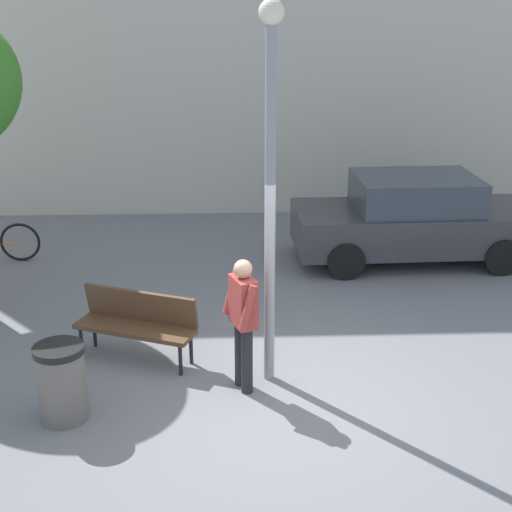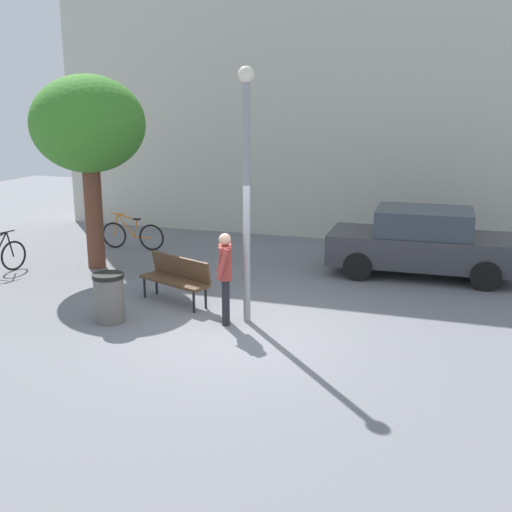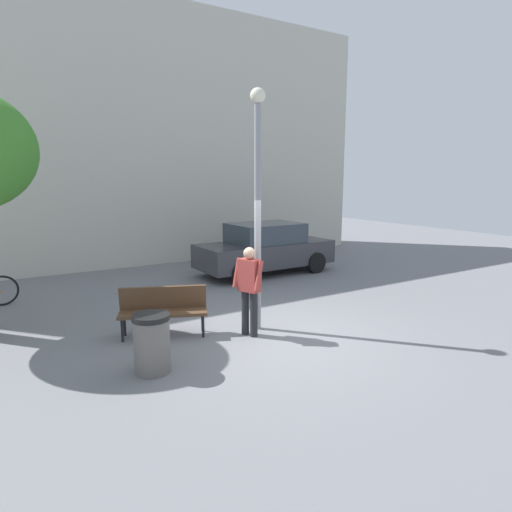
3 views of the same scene
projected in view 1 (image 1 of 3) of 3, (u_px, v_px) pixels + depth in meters
The scene contains 7 objects.
ground_plane at pixel (279, 405), 8.36m from camera, with size 36.00×36.00×0.00m, color slate.
building_facade at pixel (252, 7), 15.19m from camera, with size 17.26×2.00×8.56m, color beige.
lamppost at pixel (270, 171), 8.05m from camera, with size 0.28×0.28×4.49m.
person_by_lamppost at pixel (243, 316), 8.39m from camera, with size 0.44×0.63×1.67m.
park_bench at pixel (137, 320), 9.28m from camera, with size 1.66×1.04×0.92m.
parked_car_charcoal at pixel (413, 219), 12.67m from camera, with size 4.25×1.93×1.55m.
trash_bin at pixel (62, 382), 7.95m from camera, with size 0.57×0.57×0.91m.
Camera 1 is at (-0.56, -7.23, 4.52)m, focal length 50.08 mm.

